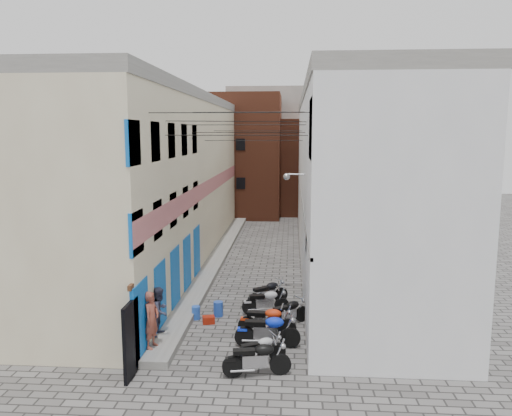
% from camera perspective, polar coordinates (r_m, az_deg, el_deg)
% --- Properties ---
extents(ground, '(90.00, 90.00, 0.00)m').
position_cam_1_polar(ground, '(15.27, -3.92, -18.23)').
color(ground, '#53504E').
rests_on(ground, ground).
extents(plinth, '(0.90, 26.00, 0.25)m').
position_cam_1_polar(plinth, '(27.63, -4.38, -5.60)').
color(plinth, slate).
rests_on(plinth, ground).
extents(building_left, '(5.10, 27.00, 9.00)m').
position_cam_1_polar(building_left, '(27.44, -10.58, 3.45)').
color(building_left, beige).
rests_on(building_left, ground).
extents(building_right, '(5.94, 26.00, 9.00)m').
position_cam_1_polar(building_right, '(26.76, 10.63, 3.34)').
color(building_right, silver).
rests_on(building_right, ground).
extents(building_far_brick_left, '(6.00, 6.00, 10.00)m').
position_cam_1_polar(building_far_brick_left, '(41.72, -1.34, 5.99)').
color(building_far_brick_left, brown).
rests_on(building_far_brick_left, ground).
extents(building_far_brick_right, '(5.00, 6.00, 8.00)m').
position_cam_1_polar(building_far_brick_right, '(43.59, 5.49, 4.75)').
color(building_far_brick_right, brown).
rests_on(building_far_brick_right, ground).
extents(building_far_concrete, '(8.00, 5.00, 11.00)m').
position_cam_1_polar(building_far_concrete, '(47.55, 1.77, 6.91)').
color(building_far_concrete, slate).
rests_on(building_far_concrete, ground).
extents(far_shopfront, '(2.00, 0.30, 2.40)m').
position_cam_1_polar(far_shopfront, '(39.15, 1.20, 0.23)').
color(far_shopfront, black).
rests_on(far_shopfront, ground).
extents(overhead_wires, '(5.80, 13.02, 1.32)m').
position_cam_1_polar(overhead_wires, '(21.22, -1.21, 9.23)').
color(overhead_wires, black).
rests_on(overhead_wires, ground).
extents(motorcycle_a, '(2.07, 0.97, 1.15)m').
position_cam_1_polar(motorcycle_a, '(14.79, 0.09, -16.65)').
color(motorcycle_a, black).
rests_on(motorcycle_a, ground).
extents(motorcycle_b, '(1.75, 1.28, 0.99)m').
position_cam_1_polar(motorcycle_b, '(15.49, 0.46, -15.78)').
color(motorcycle_b, '#B0B1B5').
rests_on(motorcycle_b, ground).
extents(motorcycle_c, '(2.15, 0.71, 1.24)m').
position_cam_1_polar(motorcycle_c, '(16.57, 1.32, -13.63)').
color(motorcycle_c, '#0E2DDB').
rests_on(motorcycle_c, ground).
extents(motorcycle_d, '(2.07, 0.82, 1.17)m').
position_cam_1_polar(motorcycle_d, '(17.44, 1.27, -12.58)').
color(motorcycle_d, red).
rests_on(motorcycle_d, ground).
extents(motorcycle_e, '(1.80, 1.57, 1.06)m').
position_cam_1_polar(motorcycle_e, '(18.37, 3.74, -11.67)').
color(motorcycle_e, black).
rests_on(motorcycle_e, ground).
extents(motorcycle_f, '(1.93, 0.97, 1.07)m').
position_cam_1_polar(motorcycle_f, '(19.43, 1.12, -10.49)').
color(motorcycle_f, '#B8B7BD').
rests_on(motorcycle_f, ground).
extents(motorcycle_g, '(1.89, 1.67, 1.11)m').
position_cam_1_polar(motorcycle_g, '(20.33, 1.38, -9.54)').
color(motorcycle_g, black).
rests_on(motorcycle_g, ground).
extents(person_a, '(0.55, 0.73, 1.80)m').
position_cam_1_polar(person_a, '(16.16, -11.85, -12.38)').
color(person_a, brown).
rests_on(person_a, plinth).
extents(person_b, '(0.76, 0.90, 1.62)m').
position_cam_1_polar(person_b, '(17.12, -10.94, -11.47)').
color(person_b, '#303349').
rests_on(person_b, plinth).
extents(water_jug_near, '(0.42, 0.42, 0.49)m').
position_cam_1_polar(water_jug_near, '(19.12, -6.88, -11.79)').
color(water_jug_near, blue).
rests_on(water_jug_near, ground).
extents(water_jug_far, '(0.40, 0.40, 0.56)m').
position_cam_1_polar(water_jug_far, '(19.31, -4.34, -11.43)').
color(water_jug_far, blue).
rests_on(water_jug_far, ground).
extents(red_crate, '(0.50, 0.42, 0.27)m').
position_cam_1_polar(red_crate, '(18.71, -5.44, -12.60)').
color(red_crate, '#971C0A').
rests_on(red_crate, ground).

